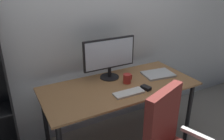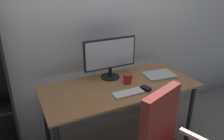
# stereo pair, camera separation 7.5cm
# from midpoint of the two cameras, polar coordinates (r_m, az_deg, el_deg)

# --- Properties ---
(back_wall) EXTENTS (6.40, 0.10, 2.60)m
(back_wall) POSITION_cam_midpoint_polar(r_m,az_deg,el_deg) (2.46, -4.89, 12.76)
(back_wall) COLOR silver
(back_wall) RESTS_ON ground
(desk) EXTENTS (1.53, 0.70, 0.74)m
(desk) POSITION_cam_midpoint_polar(r_m,az_deg,el_deg) (2.24, 1.03, -5.91)
(desk) COLOR olive
(desk) RESTS_ON ground
(monitor) EXTENTS (0.57, 0.20, 0.43)m
(monitor) POSITION_cam_midpoint_polar(r_m,az_deg,el_deg) (2.27, -1.60, 3.69)
(monitor) COLOR black
(monitor) RESTS_ON desk
(keyboard) EXTENTS (0.29, 0.11, 0.02)m
(keyboard) POSITION_cam_midpoint_polar(r_m,az_deg,el_deg) (2.05, 3.30, -5.89)
(keyboard) COLOR silver
(keyboard) RESTS_ON desk
(mouse) EXTENTS (0.08, 0.11, 0.03)m
(mouse) POSITION_cam_midpoint_polar(r_m,az_deg,el_deg) (2.14, 7.72, -4.55)
(mouse) COLOR black
(mouse) RESTS_ON desk
(coffee_mug) EXTENTS (0.10, 0.08, 0.10)m
(coffee_mug) POSITION_cam_midpoint_polar(r_m,az_deg,el_deg) (2.23, 2.95, -2.21)
(coffee_mug) COLOR #B72D28
(coffee_mug) RESTS_ON desk
(laptop) EXTENTS (0.35, 0.27, 0.02)m
(laptop) POSITION_cam_midpoint_polar(r_m,az_deg,el_deg) (2.46, 10.88, -1.05)
(laptop) COLOR #B7BABC
(laptop) RESTS_ON desk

